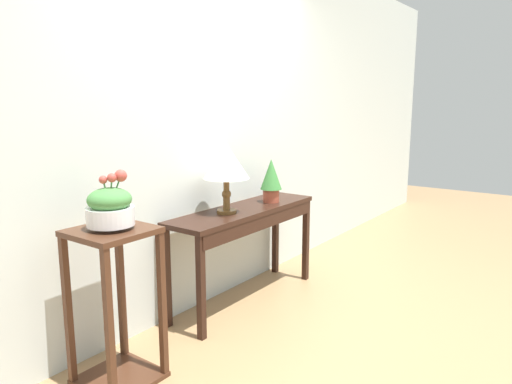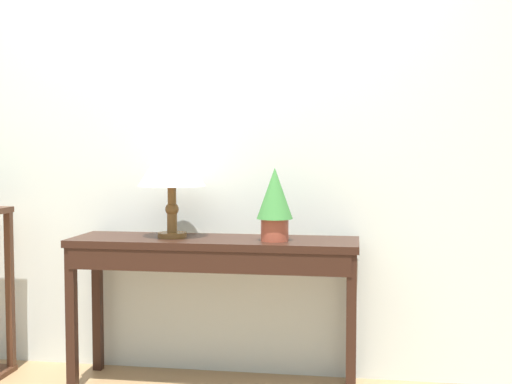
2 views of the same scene
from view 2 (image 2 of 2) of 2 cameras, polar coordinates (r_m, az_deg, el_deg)
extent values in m
cube|color=silver|center=(3.40, -4.33, 7.74)|extent=(9.00, 0.10, 2.80)
cube|color=black|center=(3.13, -3.74, -4.41)|extent=(1.39, 0.38, 0.03)
cube|color=black|center=(2.98, -4.44, -6.14)|extent=(1.32, 0.03, 0.10)
cube|color=black|center=(3.27, -15.92, -10.78)|extent=(0.04, 0.04, 0.70)
cube|color=black|center=(2.98, 8.38, -12.07)|extent=(0.04, 0.04, 0.70)
cube|color=black|center=(3.55, -13.77, -9.61)|extent=(0.04, 0.04, 0.70)
cube|color=black|center=(3.28, 8.43, -10.60)|extent=(0.04, 0.04, 0.70)
cylinder|color=brown|center=(3.18, -7.39, -3.77)|extent=(0.14, 0.14, 0.02)
cylinder|color=brown|center=(3.17, -7.40, -2.53)|extent=(0.05, 0.05, 0.11)
sphere|color=brown|center=(3.17, -7.41, -1.51)|extent=(0.07, 0.07, 0.07)
cylinder|color=brown|center=(3.16, -7.41, -0.49)|extent=(0.04, 0.04, 0.11)
cone|color=white|center=(3.15, -7.44, 2.82)|extent=(0.33, 0.33, 0.25)
cylinder|color=#9E4733|center=(3.04, 1.66, -3.34)|extent=(0.13, 0.13, 0.10)
cone|color=#387A38|center=(3.02, 1.66, -0.11)|extent=(0.17, 0.17, 0.24)
cube|color=#472819|center=(3.64, -20.85, -8.03)|extent=(0.04, 0.04, 0.81)
camera|label=1|loc=(3.59, -66.99, 7.25)|focal=33.54mm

